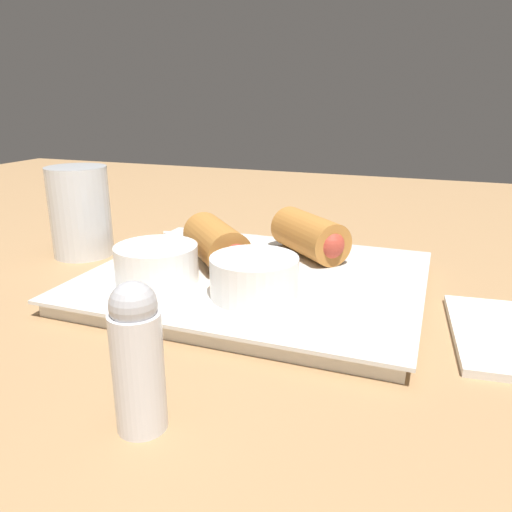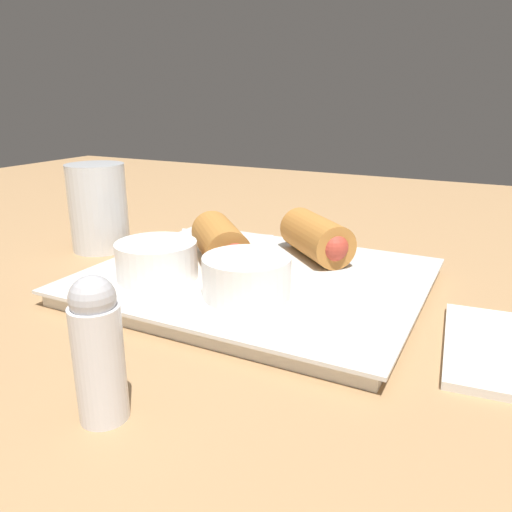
% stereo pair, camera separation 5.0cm
% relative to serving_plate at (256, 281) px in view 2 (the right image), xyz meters
% --- Properties ---
extents(table_surface, '(1.80, 1.40, 0.02)m').
position_rel_serving_plate_xyz_m(table_surface, '(0.02, -0.01, -0.02)').
color(table_surface, '#A87F54').
rests_on(table_surface, ground).
extents(serving_plate, '(0.30, 0.25, 0.01)m').
position_rel_serving_plate_xyz_m(serving_plate, '(0.00, 0.00, 0.00)').
color(serving_plate, silver).
rests_on(serving_plate, table_surface).
extents(roll_front_left, '(0.09, 0.09, 0.04)m').
position_rel_serving_plate_xyz_m(roll_front_left, '(-0.03, -0.07, 0.03)').
color(roll_front_left, '#B77533').
rests_on(roll_front_left, serving_plate).
extents(roll_front_right, '(0.09, 0.09, 0.04)m').
position_rel_serving_plate_xyz_m(roll_front_right, '(0.04, -0.01, 0.03)').
color(roll_front_right, '#B77533').
rests_on(roll_front_right, serving_plate).
extents(dipping_bowl_near, '(0.07, 0.07, 0.03)m').
position_rel_serving_plate_xyz_m(dipping_bowl_near, '(-0.02, 0.05, 0.03)').
color(dipping_bowl_near, white).
rests_on(dipping_bowl_near, serving_plate).
extents(dipping_bowl_far, '(0.07, 0.07, 0.03)m').
position_rel_serving_plate_xyz_m(dipping_bowl_far, '(0.07, 0.05, 0.03)').
color(dipping_bowl_far, white).
rests_on(dipping_bowl_far, serving_plate).
extents(spoon, '(0.20, 0.06, 0.01)m').
position_rel_serving_plate_xyz_m(spoon, '(0.02, -0.17, -0.00)').
color(spoon, silver).
rests_on(spoon, table_surface).
extents(drinking_glass, '(0.06, 0.06, 0.10)m').
position_rel_serving_plate_xyz_m(drinking_glass, '(0.22, -0.03, 0.04)').
color(drinking_glass, silver).
rests_on(drinking_glass, table_surface).
extents(salt_shaker, '(0.03, 0.03, 0.08)m').
position_rel_serving_plate_xyz_m(salt_shaker, '(-0.01, 0.21, 0.03)').
color(salt_shaker, silver).
rests_on(salt_shaker, table_surface).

